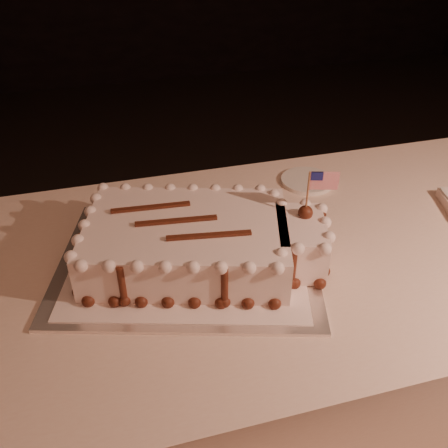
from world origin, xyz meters
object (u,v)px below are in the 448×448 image
object	(u,v)px
banquet_table	(282,358)
cake_board	(188,262)
side_plate	(307,181)
sheet_cake	(201,242)

from	to	relation	value
banquet_table	cake_board	xyz separation A→B (m)	(-0.24, 0.00, 0.38)
cake_board	side_plate	bearing A→B (deg)	49.82
cake_board	side_plate	size ratio (longest dim) A/B	3.87
sheet_cake	side_plate	size ratio (longest dim) A/B	3.84
banquet_table	cake_board	size ratio (longest dim) A/B	4.38
cake_board	sheet_cake	size ratio (longest dim) A/B	1.01
sheet_cake	side_plate	xyz separation A→B (m)	(0.36, 0.26, -0.05)
cake_board	side_plate	distance (m)	0.46
banquet_table	side_plate	bearing A→B (deg)	60.61
side_plate	sheet_cake	bearing A→B (deg)	-143.81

